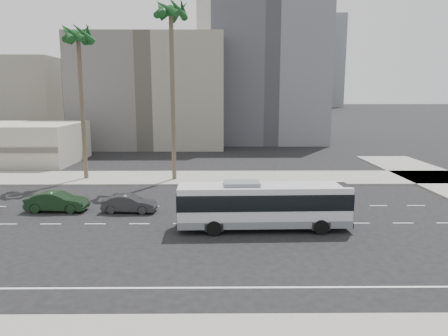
{
  "coord_description": "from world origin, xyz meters",
  "views": [
    {
      "loc": [
        -0.47,
        -27.09,
        8.68
      ],
      "look_at": [
        -0.21,
        4.0,
        3.14
      ],
      "focal_mm": 33.26,
      "sensor_mm": 36.0,
      "label": 1
    }
  ],
  "objects_px": {
    "city_bus": "(263,204)",
    "car_b": "(57,201)",
    "palm_mid": "(78,39)",
    "car_a": "(129,203)",
    "palm_near": "(171,15)"
  },
  "relations": [
    {
      "from": "car_a",
      "to": "palm_near",
      "type": "bearing_deg",
      "value": -5.44
    },
    {
      "from": "city_bus",
      "to": "car_a",
      "type": "xyz_separation_m",
      "value": [
        -9.58,
        4.05,
        -1.01
      ]
    },
    {
      "from": "city_bus",
      "to": "palm_near",
      "type": "xyz_separation_m",
      "value": [
        -7.5,
        15.66,
        14.51
      ]
    },
    {
      "from": "city_bus",
      "to": "palm_mid",
      "type": "bearing_deg",
      "value": 134.29
    },
    {
      "from": "car_b",
      "to": "palm_mid",
      "type": "xyz_separation_m",
      "value": [
        -1.58,
        11.81,
        13.26
      ]
    },
    {
      "from": "car_a",
      "to": "car_b",
      "type": "distance_m",
      "value": 5.51
    },
    {
      "from": "car_b",
      "to": "palm_mid",
      "type": "bearing_deg",
      "value": 9.9
    },
    {
      "from": "car_a",
      "to": "palm_near",
      "type": "xyz_separation_m",
      "value": [
        2.08,
        11.6,
        15.52
      ]
    },
    {
      "from": "car_b",
      "to": "palm_near",
      "type": "xyz_separation_m",
      "value": [
        7.58,
        11.3,
        15.43
      ]
    },
    {
      "from": "palm_near",
      "to": "palm_mid",
      "type": "relative_size",
      "value": 1.15
    },
    {
      "from": "palm_near",
      "to": "car_b",
      "type": "bearing_deg",
      "value": -123.85
    },
    {
      "from": "palm_mid",
      "to": "car_a",
      "type": "bearing_deg",
      "value": -59.69
    },
    {
      "from": "car_b",
      "to": "palm_near",
      "type": "relative_size",
      "value": 0.25
    },
    {
      "from": "city_bus",
      "to": "car_b",
      "type": "distance_m",
      "value": 15.72
    },
    {
      "from": "car_a",
      "to": "palm_near",
      "type": "height_order",
      "value": "palm_near"
    }
  ]
}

